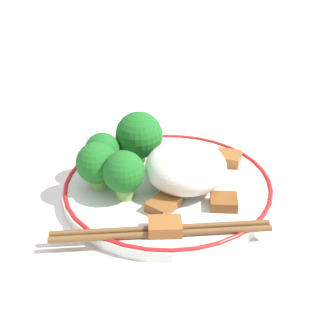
{
  "coord_description": "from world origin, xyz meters",
  "views": [
    {
      "loc": [
        -0.42,
        -0.16,
        0.3
      ],
      "look_at": [
        0.0,
        0.0,
        0.03
      ],
      "focal_mm": 50.0,
      "sensor_mm": 36.0,
      "label": 1
    }
  ],
  "objects": [
    {
      "name": "ground_plane",
      "position": [
        0.0,
        0.0,
        0.0
      ],
      "size": [
        3.0,
        3.0,
        0.0
      ],
      "primitive_type": "plane",
      "color": "silver"
    },
    {
      "name": "plate",
      "position": [
        0.0,
        0.0,
        0.01
      ],
      "size": [
        0.24,
        0.24,
        0.01
      ],
      "color": "white",
      "rests_on": "ground_plane"
    },
    {
      "name": "rice_mound",
      "position": [
        0.0,
        -0.02,
        0.04
      ],
      "size": [
        0.09,
        0.09,
        0.05
      ],
      "color": "white",
      "rests_on": "plate"
    },
    {
      "name": "broccoli_back_left",
      "position": [
        0.03,
        0.05,
        0.05
      ],
      "size": [
        0.06,
        0.06,
        0.06
      ],
      "color": "#7FB756",
      "rests_on": "plate"
    },
    {
      "name": "broccoli_back_center",
      "position": [
        0.0,
        0.08,
        0.04
      ],
      "size": [
        0.04,
        0.04,
        0.05
      ],
      "color": "#7FB756",
      "rests_on": "plate"
    },
    {
      "name": "broccoli_back_right",
      "position": [
        -0.04,
        0.07,
        0.04
      ],
      "size": [
        0.05,
        0.05,
        0.05
      ],
      "color": "#7FB756",
      "rests_on": "plate"
    },
    {
      "name": "broccoli_mid_left",
      "position": [
        -0.04,
        0.03,
        0.04
      ],
      "size": [
        0.04,
        0.04,
        0.05
      ],
      "color": "#7FB756",
      "rests_on": "plate"
    },
    {
      "name": "meat_near_front",
      "position": [
        0.07,
        -0.05,
        0.02
      ],
      "size": [
        0.03,
        0.03,
        0.01
      ],
      "color": "#995B28",
      "rests_on": "plate"
    },
    {
      "name": "meat_near_left",
      "position": [
        -0.08,
        -0.03,
        0.02
      ],
      "size": [
        0.04,
        0.04,
        0.01
      ],
      "color": "#995B28",
      "rests_on": "plate"
    },
    {
      "name": "meat_near_right",
      "position": [
        -0.02,
        -0.07,
        0.02
      ],
      "size": [
        0.03,
        0.03,
        0.01
      ],
      "color": "brown",
      "rests_on": "plate"
    },
    {
      "name": "meat_near_back",
      "position": [
        0.03,
        -0.01,
        0.02
      ],
      "size": [
        0.03,
        0.03,
        0.01
      ],
      "color": "#995B28",
      "rests_on": "plate"
    },
    {
      "name": "meat_on_rice_edge",
      "position": [
        -0.05,
        -0.01,
        0.02
      ],
      "size": [
        0.04,
        0.03,
        0.01
      ],
      "color": "brown",
      "rests_on": "plate"
    },
    {
      "name": "meat_mid_left",
      "position": [
        0.06,
        0.01,
        0.02
      ],
      "size": [
        0.03,
        0.03,
        0.01
      ],
      "color": "#9E6633",
      "rests_on": "plate"
    },
    {
      "name": "meat_mid_right",
      "position": [
        0.07,
        -0.02,
        0.02
      ],
      "size": [
        0.03,
        0.03,
        0.01
      ],
      "color": "brown",
      "rests_on": "plate"
    },
    {
      "name": "chopsticks",
      "position": [
        -0.09,
        -0.03,
        0.02
      ],
      "size": [
        0.11,
        0.2,
        0.01
      ],
      "color": "brown",
      "rests_on": "plate"
    }
  ]
}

